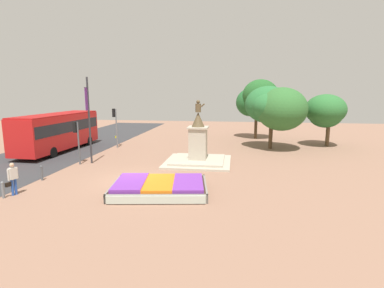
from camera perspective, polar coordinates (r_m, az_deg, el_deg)
ground_plane at (r=18.86m, az=-10.79°, el=-6.90°), size 75.50×75.50×0.00m
flower_planter at (r=16.48m, az=-6.29°, el=-8.18°), size 5.57×4.34×0.65m
statue_monument at (r=22.89m, az=1.15°, el=-1.18°), size 4.95×4.95×4.80m
traffic_light_mid_block at (r=23.83m, az=-21.09°, el=1.69°), size 0.42×0.31×3.21m
traffic_light_far_corner at (r=29.90m, az=-14.42°, el=4.26°), size 0.41×0.29×3.80m
banner_pole at (r=23.73m, az=-19.02°, el=4.55°), size 0.14×0.61×6.47m
city_bus at (r=29.97m, az=-24.15°, el=2.49°), size 2.84×10.03×3.44m
pedestrian_with_handbag at (r=18.40m, az=-30.99°, el=-5.41°), size 0.36×0.71×1.75m
kerb_bollard_south at (r=18.30m, az=-32.35°, el=-7.31°), size 0.15×0.15×0.89m
kerb_bollard_mid_a at (r=20.70m, az=-26.73°, el=-4.88°), size 0.15×0.15×0.94m
park_tree_far_left at (r=35.38m, az=12.43°, el=8.52°), size 4.73×4.72×6.77m
park_tree_behind_statue at (r=32.64m, az=24.07°, el=5.64°), size 3.89×4.47×5.17m
park_tree_far_right at (r=29.14m, az=15.53°, el=6.78°), size 5.64×5.36×5.95m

